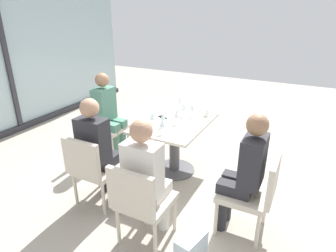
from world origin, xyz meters
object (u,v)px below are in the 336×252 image
object	(u,v)px
chair_far_left	(93,167)
wine_glass_4	(163,117)
wine_glass_0	(176,114)
wine_glass_3	(162,123)
handbag_2	(145,146)
person_near_window	(108,111)
coffee_cup	(206,113)
person_front_left	(245,169)
chair_front_left	(255,190)
wine_glass_1	(152,117)
chair_near_window	(103,123)
handbag_0	(191,249)
dining_table_main	(175,136)
person_side_end	(146,175)
chair_side_end	(141,200)
handbag_1	(130,194)
cell_phone_on_table	(163,117)
wine_glass_2	(184,107)
wine_glass_5	(180,101)
wine_glass_6	(192,107)
person_far_left	(97,146)

from	to	relation	value
chair_far_left	wine_glass_4	distance (m)	1.03
wine_glass_0	wine_glass_3	distance (m)	0.34
handbag_2	person_near_window	bearing A→B (deg)	142.74
person_near_window	coffee_cup	distance (m)	1.43
person_front_left	handbag_2	xyz separation A→B (m)	(0.95, 1.71, -0.56)
person_near_window	wine_glass_4	bearing A→B (deg)	-101.87
chair_front_left	person_near_window	world-z (taller)	person_near_window
chair_front_left	wine_glass_1	world-z (taller)	wine_glass_1
chair_near_window	chair_front_left	xyz separation A→B (m)	(-0.72, -2.40, 0.00)
chair_front_left	wine_glass_4	distance (m)	1.40
wine_glass_0	handbag_0	distance (m)	1.65
dining_table_main	person_front_left	bearing A→B (deg)	-123.55
person_front_left	wine_glass_4	size ratio (longest dim) A/B	6.81
wine_glass_1	handbag_0	bearing A→B (deg)	-137.04
person_side_end	wine_glass_0	bearing A→B (deg)	12.62
wine_glass_0	wine_glass_3	xyz separation A→B (m)	(-0.34, 0.02, 0.00)
handbag_0	person_side_end	bearing A→B (deg)	91.85
wine_glass_0	chair_front_left	bearing A→B (deg)	-119.70
chair_side_end	wine_glass_0	bearing A→B (deg)	11.58
chair_front_left	handbag_2	bearing A→B (deg)	62.28
person_side_end	wine_glass_1	bearing A→B (deg)	27.01
chair_far_left	chair_near_window	bearing A→B (deg)	33.86
person_side_end	handbag_1	bearing A→B (deg)	52.89
dining_table_main	handbag_2	world-z (taller)	dining_table_main
person_front_left	handbag_0	bearing A→B (deg)	155.80
person_front_left	cell_phone_on_table	bearing A→B (deg)	58.91
cell_phone_on_table	handbag_0	world-z (taller)	cell_phone_on_table
wine_glass_1	cell_phone_on_table	bearing A→B (deg)	6.34
handbag_1	chair_far_left	bearing A→B (deg)	120.32
wine_glass_2	wine_glass_5	xyz separation A→B (m)	(0.23, 0.16, 0.00)
handbag_0	handbag_1	xyz separation A→B (m)	(0.43, 0.93, 0.00)
wine_glass_5	wine_glass_6	bearing A→B (deg)	-127.35
wine_glass_5	handbag_0	world-z (taller)	wine_glass_5
chair_side_end	chair_front_left	world-z (taller)	same
chair_side_end	cell_phone_on_table	bearing A→B (deg)	20.55
person_far_left	handbag_0	bearing A→B (deg)	-105.74
dining_table_main	wine_glass_4	xyz separation A→B (m)	(-0.22, 0.06, 0.33)
wine_glass_0	wine_glass_1	bearing A→B (deg)	131.73
wine_glass_5	cell_phone_on_table	world-z (taller)	wine_glass_5
person_near_window	person_front_left	xyz separation A→B (m)	(-0.72, -2.18, 0.00)
wine_glass_0	handbag_1	size ratio (longest dim) A/B	0.62
chair_front_left	handbag_0	size ratio (longest dim) A/B	2.90
wine_glass_1	wine_glass_2	bearing A→B (deg)	-19.69
wine_glass_2	wine_glass_1	bearing A→B (deg)	160.31
person_front_left	handbag_2	bearing A→B (deg)	60.79
wine_glass_3	handbag_0	world-z (taller)	wine_glass_3
person_side_end	wine_glass_2	world-z (taller)	person_side_end
dining_table_main	cell_phone_on_table	xyz separation A→B (m)	(0.06, 0.22, 0.21)
wine_glass_6	handbag_2	xyz separation A→B (m)	(-0.04, 0.73, -0.72)
chair_far_left	chair_front_left	bearing A→B (deg)	-77.78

